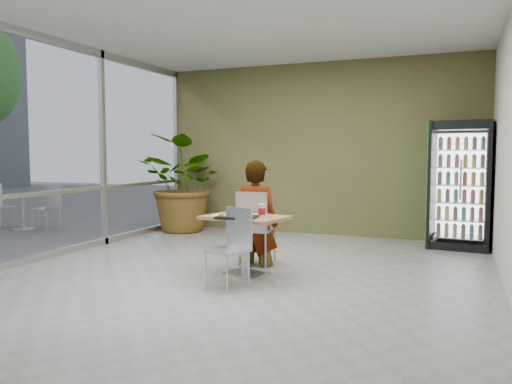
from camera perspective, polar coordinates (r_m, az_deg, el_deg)
ground at (r=6.28m, az=-1.86°, el=-9.55°), size 7.00×7.00×0.00m
room_envelope at (r=6.10m, az=-1.89°, el=5.20°), size 6.00×7.00×3.20m
storefront_frame at (r=7.81m, az=-22.52°, el=4.70°), size 0.10×7.00×3.20m
dining_table at (r=6.17m, az=-1.23°, el=-4.73°), size 1.09×0.86×0.75m
chair_far at (r=6.72m, az=-0.20°, el=-3.49°), size 0.46×0.46×1.01m
chair_near at (r=5.70m, az=-2.63°, el=-5.58°), size 0.51×0.52×0.90m
seated_woman at (r=6.78m, az=-0.03°, el=-3.65°), size 0.65×0.43×1.73m
pizza_plate at (r=6.17m, az=-1.81°, el=-2.56°), size 0.34×0.31×0.03m
soda_cup at (r=6.03m, az=0.67°, el=-2.16°), size 0.09×0.09×0.16m
napkin_stack at (r=6.06m, az=-4.30°, el=-2.76°), size 0.16×0.16×0.02m
cafeteria_tray at (r=5.92m, az=-2.21°, el=-2.88°), size 0.49×0.37×0.03m
beverage_fridge at (r=8.60m, az=22.30°, el=0.74°), size 0.98×0.79×2.03m
potted_plant at (r=9.75m, az=-8.01°, el=0.97°), size 2.07×1.92×1.87m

